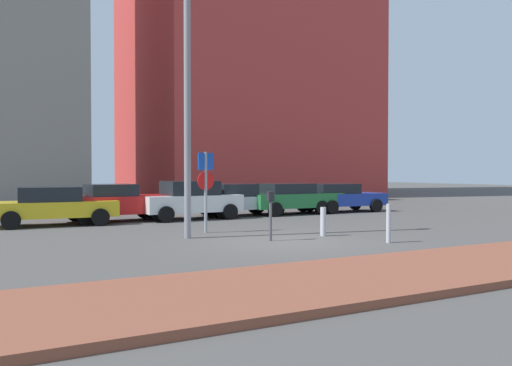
# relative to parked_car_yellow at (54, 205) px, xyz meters

# --- Properties ---
(ground_plane) EXTENTS (120.00, 120.00, 0.00)m
(ground_plane) POSITION_rel_parked_car_yellow_xyz_m (5.16, -7.65, -0.74)
(ground_plane) COLOR #4C4947
(sidewalk_brick) EXTENTS (40.00, 3.24, 0.14)m
(sidewalk_brick) POSITION_rel_parked_car_yellow_xyz_m (5.16, -13.02, -0.67)
(sidewalk_brick) COLOR brown
(sidewalk_brick) RESTS_ON ground
(parked_car_yellow) EXTENTS (4.43, 2.20, 1.42)m
(parked_car_yellow) POSITION_rel_parked_car_yellow_xyz_m (0.00, 0.00, 0.00)
(parked_car_yellow) COLOR gold
(parked_car_yellow) RESTS_ON ground
(parked_car_red) EXTENTS (4.26, 2.17, 1.48)m
(parked_car_red) POSITION_rel_parked_car_yellow_xyz_m (2.37, 0.46, 0.02)
(parked_car_red) COLOR red
(parked_car_red) RESTS_ON ground
(parked_car_white) EXTENTS (4.13, 2.10, 1.58)m
(parked_car_white) POSITION_rel_parked_car_yellow_xyz_m (5.33, 0.00, 0.08)
(parked_car_white) COLOR white
(parked_car_white) RESTS_ON ground
(parked_car_silver) EXTENTS (3.92, 2.03, 1.43)m
(parked_car_silver) POSITION_rel_parked_car_yellow_xyz_m (7.87, 0.55, -0.01)
(parked_car_silver) COLOR #B7BABF
(parked_car_silver) RESTS_ON ground
(parked_car_green) EXTENTS (4.55, 2.10, 1.42)m
(parked_car_green) POSITION_rel_parked_car_yellow_xyz_m (10.46, 0.28, 0.01)
(parked_car_green) COLOR #237238
(parked_car_green) RESTS_ON ground
(parked_car_blue) EXTENTS (4.66, 2.13, 1.38)m
(parked_car_blue) POSITION_rel_parked_car_yellow_xyz_m (13.06, 0.21, -0.01)
(parked_car_blue) COLOR #1E389E
(parked_car_blue) RESTS_ON ground
(parking_sign_post) EXTENTS (0.60, 0.12, 2.61)m
(parking_sign_post) POSITION_rel_parked_car_yellow_xyz_m (4.04, -4.73, 0.89)
(parking_sign_post) COLOR gray
(parking_sign_post) RESTS_ON ground
(parking_meter) EXTENTS (0.18, 0.14, 1.41)m
(parking_meter) POSITION_rel_parked_car_yellow_xyz_m (4.89, -7.45, 0.17)
(parking_meter) COLOR #4C4C51
(parking_meter) RESTS_ON ground
(street_lamp) EXTENTS (0.70, 0.36, 8.63)m
(street_lamp) POSITION_rel_parked_car_yellow_xyz_m (3.02, -5.77, 4.22)
(street_lamp) COLOR gray
(street_lamp) RESTS_ON ground
(traffic_bollard_near) EXTENTS (0.13, 0.13, 1.08)m
(traffic_bollard_near) POSITION_rel_parked_car_yellow_xyz_m (7.59, -9.34, -0.20)
(traffic_bollard_near) COLOR #B7B7BC
(traffic_bollard_near) RESTS_ON ground
(traffic_bollard_mid) EXTENTS (0.17, 0.17, 0.89)m
(traffic_bollard_mid) POSITION_rel_parked_car_yellow_xyz_m (6.87, -7.24, -0.30)
(traffic_bollard_mid) COLOR #B7B7BC
(traffic_bollard_mid) RESTS_ON ground
(building_colorful_midrise) EXTENTS (18.26, 16.62, 31.52)m
(building_colorful_midrise) POSITION_rel_parked_car_yellow_xyz_m (18.10, 20.60, 15.02)
(building_colorful_midrise) COLOR #BF3833
(building_colorful_midrise) RESTS_ON ground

